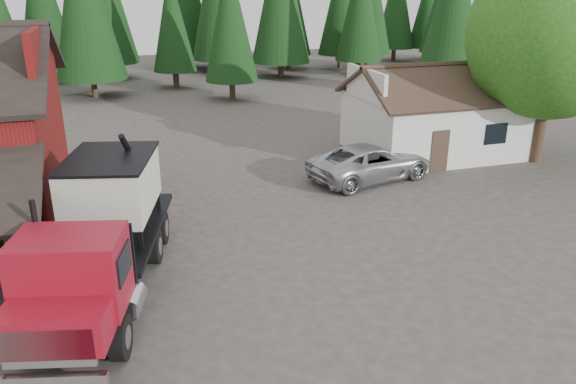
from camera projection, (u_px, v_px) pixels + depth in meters
name	position (u px, v px, depth m)	size (l,w,h in m)	color
ground	(254.00, 333.00, 14.30)	(120.00, 120.00, 0.00)	#413A33
farmhouse	(435.00, 121.00, 28.98)	(8.60, 6.42, 4.65)	silver
deciduous_tree	(554.00, 39.00, 25.93)	(8.00, 8.00, 10.20)	#382619
conifer_backdrop	(141.00, 79.00, 51.77)	(76.00, 16.00, 16.00)	black
near_pine_b	(230.00, 19.00, 40.69)	(3.96, 3.96, 10.40)	#382619
near_pine_c	(454.00, 3.00, 41.29)	(4.84, 4.84, 12.40)	#382619
feed_truck	(101.00, 231.00, 15.52)	(4.66, 9.56, 4.17)	black
silver_car	(371.00, 162.00, 25.20)	(2.68, 5.82, 1.62)	#B2B4BA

